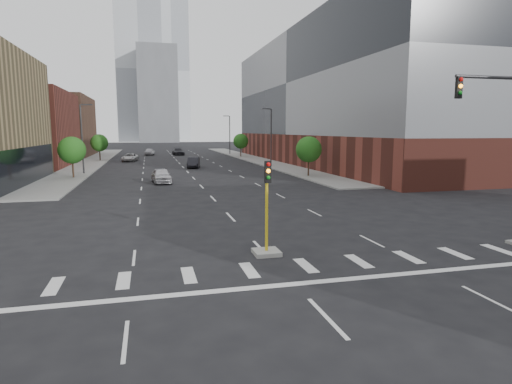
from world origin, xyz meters
name	(u,v)px	position (x,y,z in m)	size (l,w,h in m)	color
ground	(357,349)	(0.00, 0.00, 0.00)	(400.00, 400.00, 0.00)	black
sidewalk_left_far	(94,161)	(-15.00, 74.00, 0.07)	(5.00, 92.00, 0.15)	gray
sidewalk_right_far	(252,159)	(15.00, 74.00, 0.07)	(5.00, 92.00, 0.15)	gray
building_left_far_a	(1,128)	(-27.50, 66.00, 6.00)	(20.00, 22.00, 12.00)	brown
building_left_far_b	(41,127)	(-27.50, 92.00, 6.50)	(20.00, 24.00, 13.00)	brown
building_right_main	(351,100)	(29.50, 60.00, 11.00)	(24.00, 70.00, 22.00)	brown
tower_left	(140,71)	(-8.00, 220.00, 35.00)	(22.00, 22.00, 70.00)	#B2B7BC
tower_right	(171,73)	(10.00, 260.00, 40.00)	(20.00, 20.00, 80.00)	#B2B7BC
tower_mid	(158,95)	(0.00, 200.00, 22.00)	(18.00, 18.00, 44.00)	slate
median_traffic_signal	(267,234)	(0.00, 8.97, 0.97)	(1.20, 1.20, 4.40)	#999993
streetlight_right_a	(271,135)	(13.41, 55.00, 5.01)	(1.60, 0.22, 9.07)	#2D2D30
streetlight_right_b	(229,133)	(13.41, 90.00, 5.01)	(1.60, 0.22, 9.07)	#2D2D30
streetlight_left	(83,136)	(-13.41, 50.00, 5.01)	(1.60, 0.22, 9.07)	#2D2D30
tree_left_near	(72,150)	(-14.00, 45.00, 3.39)	(3.20, 3.20, 4.85)	#382619
tree_left_far	(99,143)	(-14.00, 75.00, 3.39)	(3.20, 3.20, 4.85)	#382619
tree_right_near	(309,149)	(14.00, 40.00, 3.39)	(3.20, 3.20, 4.85)	#382619
tree_right_far	(241,141)	(14.00, 80.00, 3.39)	(3.20, 3.20, 4.85)	#382619
car_near_left	(161,176)	(-3.91, 38.03, 0.82)	(1.93, 4.79, 1.63)	#BDBCC1
car_mid_right	(194,162)	(1.50, 56.41, 0.81)	(1.71, 4.91, 1.62)	black
car_far_left	(130,157)	(-8.54, 73.01, 0.72)	(2.38, 5.16, 1.43)	silver
car_deep_right	(178,152)	(1.50, 90.71, 0.80)	(2.25, 5.55, 1.61)	black
car_distant	(150,152)	(-4.94, 91.72, 0.82)	(1.93, 4.80, 1.63)	#B3B3B8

